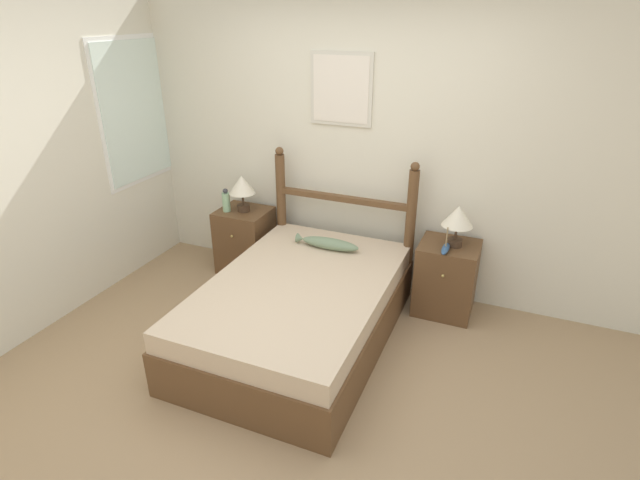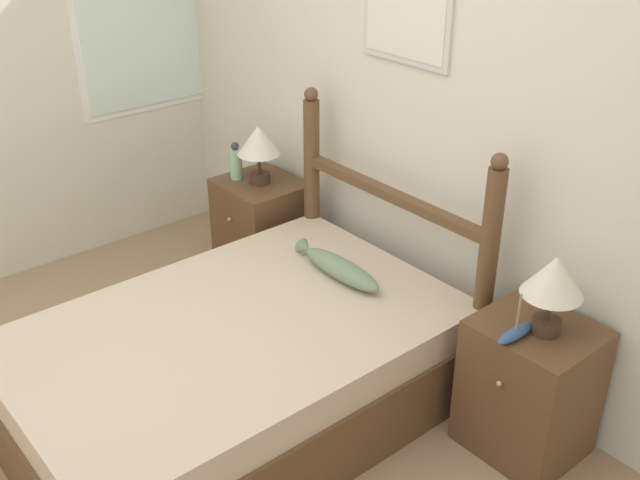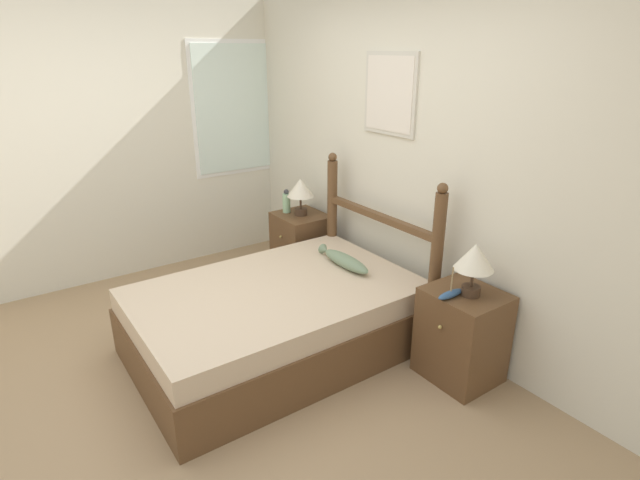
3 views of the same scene
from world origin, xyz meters
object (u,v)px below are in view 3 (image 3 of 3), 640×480
nightstand_right (462,335)px  fish_pillow (344,260)px  nightstand_left (301,245)px  table_lamp_right (474,259)px  bottle (286,202)px  model_boat (451,294)px  table_lamp_left (300,189)px  bed (276,319)px

nightstand_right → fish_pillow: bearing=-167.0°
nightstand_left → table_lamp_right: bearing=-0.3°
nightstand_left → fish_pillow: bearing=-13.2°
table_lamp_right → nightstand_left: bearing=179.7°
bottle → model_boat: bearing=-1.8°
model_boat → table_lamp_left: bearing=176.1°
nightstand_left → fish_pillow: size_ratio=1.11×
nightstand_right → table_lamp_right: size_ratio=1.81×
nightstand_right → bottle: 2.12m
table_lamp_right → fish_pillow: (-1.02, -0.22, -0.31)m
nightstand_right → bed: bearing=-138.9°
nightstand_left → model_boat: bearing=-4.1°
table_lamp_left → fish_pillow: table_lamp_left is taller
bed → nightstand_left: 1.29m
nightstand_right → table_lamp_right: bearing=-16.7°
model_boat → bed: bearing=-143.4°
bed → nightstand_left: nightstand_left is taller
bed → fish_pillow: 0.69m
nightstand_left → model_boat: (1.93, -0.14, 0.34)m
nightstand_left → nightstand_right: 1.95m
bed → nightstand_right: bearing=41.1°
table_lamp_left → table_lamp_right: same height
model_boat → bottle: bearing=178.2°
fish_pillow → bottle: bearing=172.0°
nightstand_right → table_lamp_left: (-1.93, -0.01, 0.56)m
table_lamp_right → fish_pillow: table_lamp_right is taller
nightstand_left → fish_pillow: 1.02m
table_lamp_left → bottle: table_lamp_left is taller
bottle → model_boat: bottle is taller
nightstand_left → bottle: (-0.13, -0.07, 0.41)m
model_boat → fish_pillow: size_ratio=0.38×
bottle → model_boat: 2.07m
table_lamp_left → table_lamp_right: (1.97, -0.00, 0.00)m
bottle → nightstand_right: bearing=2.0°
table_lamp_left → model_boat: bearing=-3.9°
table_lamp_left → fish_pillow: (0.95, -0.22, -0.31)m
table_lamp_left → fish_pillow: 1.03m
nightstand_right → table_lamp_right: (0.04, -0.01, 0.56)m
table_lamp_left → nightstand_right: bearing=0.2°
model_boat → nightstand_right: bearing=83.3°
nightstand_left → table_lamp_left: bearing=-33.7°
bottle → fish_pillow: 1.12m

